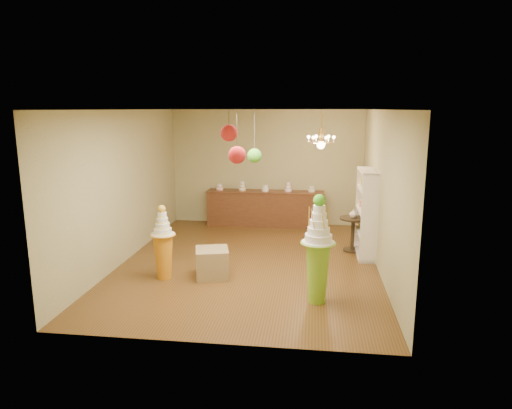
# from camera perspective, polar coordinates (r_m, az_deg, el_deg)

# --- Properties ---
(floor) EXTENTS (6.50, 6.50, 0.00)m
(floor) POSITION_cam_1_polar(r_m,az_deg,el_deg) (9.20, -0.84, -7.24)
(floor) COLOR #523516
(floor) RESTS_ON ground
(ceiling) EXTENTS (6.50, 6.50, 0.00)m
(ceiling) POSITION_cam_1_polar(r_m,az_deg,el_deg) (8.69, -0.91, 11.78)
(ceiling) COLOR white
(ceiling) RESTS_ON ground
(wall_back) EXTENTS (5.00, 0.04, 3.00)m
(wall_back) POSITION_cam_1_polar(r_m,az_deg,el_deg) (12.02, 1.31, 4.64)
(wall_back) COLOR tan
(wall_back) RESTS_ON ground
(wall_front) EXTENTS (5.00, 0.04, 3.00)m
(wall_front) POSITION_cam_1_polar(r_m,az_deg,el_deg) (5.70, -5.47, -3.60)
(wall_front) COLOR tan
(wall_front) RESTS_ON ground
(wall_left) EXTENTS (0.04, 6.50, 3.00)m
(wall_left) POSITION_cam_1_polar(r_m,az_deg,el_deg) (9.50, -15.99, 2.24)
(wall_left) COLOR tan
(wall_left) RESTS_ON ground
(wall_right) EXTENTS (0.04, 6.50, 3.00)m
(wall_right) POSITION_cam_1_polar(r_m,az_deg,el_deg) (8.83, 15.41, 1.57)
(wall_right) COLOR tan
(wall_right) RESTS_ON ground
(pedestal_green) EXTENTS (0.58, 0.58, 1.75)m
(pedestal_green) POSITION_cam_1_polar(r_m,az_deg,el_deg) (7.24, 7.73, -6.69)
(pedestal_green) COLOR #7BB628
(pedestal_green) RESTS_ON floor
(pedestal_orange) EXTENTS (0.56, 0.56, 1.36)m
(pedestal_orange) POSITION_cam_1_polar(r_m,az_deg,el_deg) (8.38, -11.50, -5.54)
(pedestal_orange) COLOR orange
(pedestal_orange) RESTS_ON floor
(burlap_riser) EXTENTS (0.71, 0.71, 0.53)m
(burlap_riser) POSITION_cam_1_polar(r_m,az_deg,el_deg) (8.41, -5.49, -7.28)
(burlap_riser) COLOR olive
(burlap_riser) RESTS_ON floor
(sideboard) EXTENTS (3.04, 0.54, 1.16)m
(sideboard) POSITION_cam_1_polar(r_m,az_deg,el_deg) (11.92, 1.15, -0.41)
(sideboard) COLOR #522D19
(sideboard) RESTS_ON floor
(shelving_unit) EXTENTS (0.33, 1.20, 1.80)m
(shelving_unit) POSITION_cam_1_polar(r_m,az_deg,el_deg) (9.71, 13.62, -1.03)
(shelving_unit) COLOR silver
(shelving_unit) RESTS_ON floor
(round_table) EXTENTS (0.62, 0.62, 0.74)m
(round_table) POSITION_cam_1_polar(r_m,az_deg,el_deg) (10.00, 12.01, -3.07)
(round_table) COLOR black
(round_table) RESTS_ON floor
(vase) EXTENTS (0.19, 0.19, 0.18)m
(vase) POSITION_cam_1_polar(r_m,az_deg,el_deg) (9.91, 12.10, -1.09)
(vase) COLOR silver
(vase) RESTS_ON round_table
(pom_red_left) EXTENTS (0.25, 0.25, 0.74)m
(pom_red_left) POSITION_cam_1_polar(r_m,az_deg,el_deg) (6.44, -2.39, 6.21)
(pom_red_left) COLOR #413D2F
(pom_red_left) RESTS_ON ceiling
(pom_green_mid) EXTENTS (0.23, 0.23, 0.84)m
(pom_green_mid) POSITION_cam_1_polar(r_m,az_deg,el_deg) (7.40, -0.19, 6.14)
(pom_green_mid) COLOR #413D2F
(pom_green_mid) RESTS_ON ceiling
(pom_red_right) EXTENTS (0.22, 0.22, 0.41)m
(pom_red_right) POSITION_cam_1_polar(r_m,az_deg,el_deg) (6.05, -3.39, 8.91)
(pom_red_right) COLOR #413D2F
(pom_red_right) RESTS_ON ceiling
(chandelier) EXTENTS (0.70, 0.70, 0.85)m
(chandelier) POSITION_cam_1_polar(r_m,az_deg,el_deg) (10.02, 8.12, 7.69)
(chandelier) COLOR gold
(chandelier) RESTS_ON ceiling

